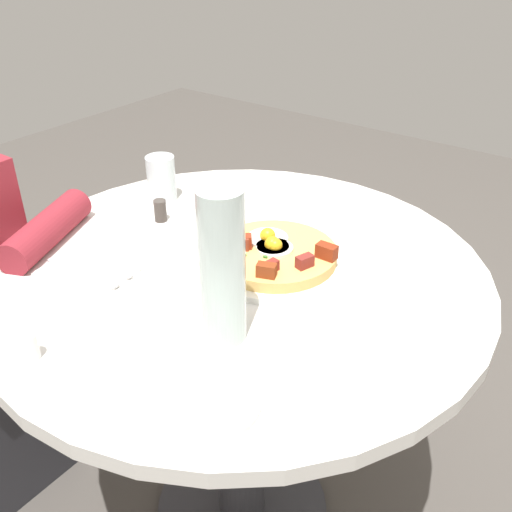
# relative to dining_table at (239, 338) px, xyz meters

# --- Properties ---
(ground_plane) EXTENTS (6.00, 6.00, 0.00)m
(ground_plane) POSITION_rel_dining_table_xyz_m (0.00, 0.00, -0.58)
(ground_plane) COLOR #4C4742
(dining_table) EXTENTS (0.98, 0.98, 0.76)m
(dining_table) POSITION_rel_dining_table_xyz_m (0.00, 0.00, 0.00)
(dining_table) COLOR silver
(dining_table) RESTS_ON ground_plane
(pizza_plate) EXTENTS (0.28, 0.28, 0.01)m
(pizza_plate) POSITION_rel_dining_table_xyz_m (-0.05, -0.05, 0.19)
(pizza_plate) COLOR white
(pizza_plate) RESTS_ON dining_table
(breakfast_pizza) EXTENTS (0.24, 0.24, 0.05)m
(breakfast_pizza) POSITION_rel_dining_table_xyz_m (-0.05, -0.05, 0.21)
(breakfast_pizza) COLOR #DFB05E
(breakfast_pizza) RESTS_ON pizza_plate
(bread_plate) EXTENTS (0.16, 0.16, 0.01)m
(bread_plate) POSITION_rel_dining_table_xyz_m (-0.19, 0.32, 0.19)
(bread_plate) COLOR silver
(bread_plate) RESTS_ON dining_table
(napkin) EXTENTS (0.18, 0.15, 0.00)m
(napkin) POSITION_rel_dining_table_xyz_m (0.22, 0.19, 0.18)
(napkin) COLOR white
(napkin) RESTS_ON dining_table
(fork) EXTENTS (0.18, 0.03, 0.00)m
(fork) POSITION_rel_dining_table_xyz_m (0.22, 0.17, 0.19)
(fork) COLOR silver
(fork) RESTS_ON napkin
(knife) EXTENTS (0.18, 0.03, 0.00)m
(knife) POSITION_rel_dining_table_xyz_m (0.22, 0.20, 0.19)
(knife) COLOR silver
(knife) RESTS_ON napkin
(water_glass) EXTENTS (0.07, 0.07, 0.11)m
(water_glass) POSITION_rel_dining_table_xyz_m (0.33, -0.13, 0.23)
(water_glass) COLOR silver
(water_glass) RESTS_ON dining_table
(water_bottle) EXTENTS (0.07, 0.07, 0.26)m
(water_bottle) POSITION_rel_dining_table_xyz_m (-0.12, 0.18, 0.31)
(water_bottle) COLOR silver
(water_bottle) RESTS_ON dining_table
(salt_shaker) EXTENTS (0.03, 0.03, 0.05)m
(salt_shaker) POSITION_rel_dining_table_xyz_m (0.09, 0.41, 0.20)
(salt_shaker) COLOR white
(salt_shaker) RESTS_ON dining_table
(pepper_shaker) EXTENTS (0.03, 0.03, 0.05)m
(pepper_shaker) POSITION_rel_dining_table_xyz_m (0.26, -0.05, 0.21)
(pepper_shaker) COLOR #3F3833
(pepper_shaker) RESTS_ON dining_table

